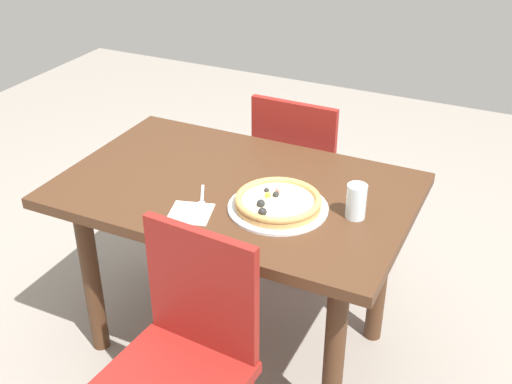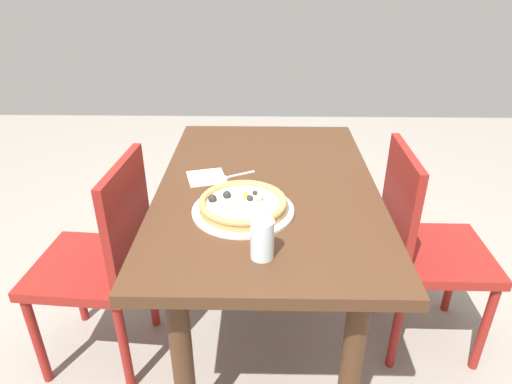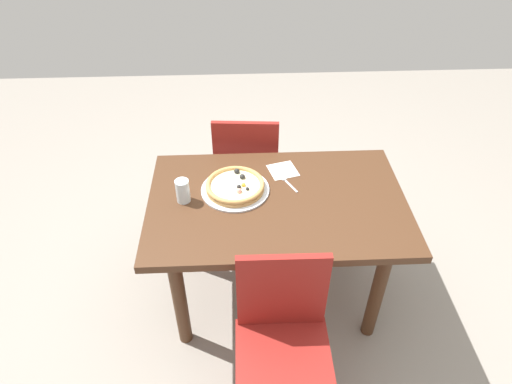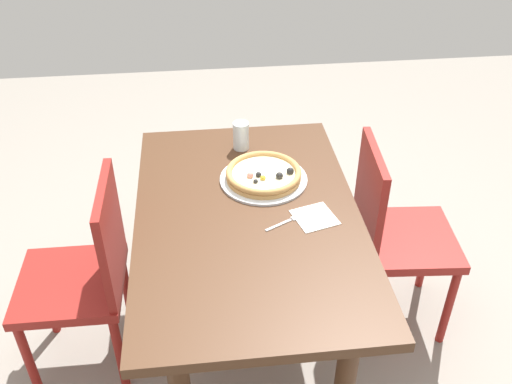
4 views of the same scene
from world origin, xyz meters
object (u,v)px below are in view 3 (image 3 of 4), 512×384
object	(u,v)px
dining_table	(277,217)
napkin	(283,170)
fork	(287,182)
plate	(235,190)
pizza	(235,186)
chair_near	(283,341)
chair_far	(247,167)
drinking_glass	(183,191)

from	to	relation	value
dining_table	napkin	size ratio (longest dim) A/B	9.06
fork	napkin	size ratio (longest dim) A/B	1.10
plate	pizza	distance (m)	0.03
plate	napkin	world-z (taller)	plate
pizza	napkin	distance (m)	0.30
fork	chair_near	bearing A→B (deg)	146.39
pizza	fork	distance (m)	0.27
plate	fork	xyz separation A→B (m)	(0.26, 0.06, -0.00)
plate	fork	world-z (taller)	plate
dining_table	plate	world-z (taller)	plate
dining_table	chair_far	size ratio (longest dim) A/B	1.44
chair_near	chair_far	size ratio (longest dim) A/B	1.00
pizza	drinking_glass	world-z (taller)	drinking_glass
chair_near	pizza	xyz separation A→B (m)	(-0.18, 0.70, 0.28)
chair_near	napkin	xyz separation A→B (m)	(0.07, 0.86, 0.25)
chair_far	plate	size ratio (longest dim) A/B	2.57
drinking_glass	pizza	bearing A→B (deg)	14.55
chair_near	pizza	world-z (taller)	chair_near
pizza	fork	xyz separation A→B (m)	(0.26, 0.05, -0.03)
pizza	napkin	xyz separation A→B (m)	(0.25, 0.15, -0.03)
plate	napkin	distance (m)	0.30
dining_table	chair_near	bearing A→B (deg)	-91.81
chair_far	plate	distance (m)	0.60
napkin	chair_near	bearing A→B (deg)	-94.61
dining_table	fork	xyz separation A→B (m)	(0.06, 0.14, 0.11)
dining_table	chair_far	distance (m)	0.65
chair_far	fork	size ratio (longest dim) A/B	5.75
chair_far	pizza	xyz separation A→B (m)	(-0.07, -0.54, 0.28)
drinking_glass	napkin	world-z (taller)	drinking_glass
chair_far	drinking_glass	world-z (taller)	chair_far
chair_near	drinking_glass	size ratio (longest dim) A/B	7.34
chair_near	pizza	size ratio (longest dim) A/B	2.99
fork	dining_table	bearing A→B (deg)	129.02
drinking_glass	chair_near	bearing A→B (deg)	-55.53
pizza	fork	world-z (taller)	pizza
plate	napkin	bearing A→B (deg)	31.02
fork	drinking_glass	bearing A→B (deg)	75.50
plate	drinking_glass	xyz separation A→B (m)	(-0.25, -0.06, 0.06)
dining_table	napkin	bearing A→B (deg)	78.19
drinking_glass	napkin	size ratio (longest dim) A/B	0.86
napkin	dining_table	bearing A→B (deg)	-101.81
dining_table	plate	xyz separation A→B (m)	(-0.21, 0.08, 0.12)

